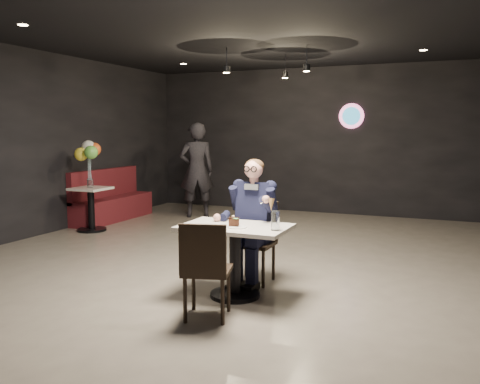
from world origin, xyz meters
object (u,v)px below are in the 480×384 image
at_px(chair_near, 207,269).
at_px(passerby, 197,170).
at_px(seated_man, 254,220).
at_px(booth_bench, 113,195).
at_px(main_table, 235,261).
at_px(side_table, 91,210).
at_px(chair_far, 254,242).
at_px(balloon_vase, 90,183).
at_px(sundae_glass, 275,221).

height_order(chair_near, passerby, passerby).
height_order(seated_man, booth_bench, seated_man).
bearing_deg(main_table, booth_bench, 140.79).
distance_m(seated_man, booth_bench, 4.77).
distance_m(main_table, chair_near, 0.65).
bearing_deg(side_table, seated_man, -24.62).
relative_size(main_table, chair_far, 1.20).
height_order(chair_far, balloon_vase, chair_far).
bearing_deg(sundae_glass, passerby, 126.06).
height_order(chair_near, side_table, chair_near).
distance_m(chair_near, side_table, 4.64).
relative_size(main_table, seated_man, 0.76).
height_order(sundae_glass, passerby, passerby).
xyz_separation_m(seated_man, passerby, (-2.65, 3.65, 0.21)).
bearing_deg(chair_far, balloon_vase, 155.38).
xyz_separation_m(sundae_glass, side_table, (-4.11, 2.29, -0.49)).
distance_m(chair_far, balloon_vase, 4.03).
xyz_separation_m(seated_man, balloon_vase, (-3.65, 1.67, 0.11)).
height_order(chair_far, seated_man, seated_man).
height_order(seated_man, balloon_vase, seated_man).
height_order(booth_bench, passerby, passerby).
height_order(main_table, chair_far, chair_far).
relative_size(chair_near, seated_man, 0.64).
distance_m(main_table, seated_man, 0.65).
relative_size(sundae_glass, booth_bench, 0.10).
bearing_deg(booth_bench, chair_near, -44.36).
xyz_separation_m(chair_near, booth_bench, (-3.95, 3.86, 0.03)).
bearing_deg(passerby, chair_near, 85.76).
xyz_separation_m(side_table, balloon_vase, (0.00, 0.00, 0.48)).
bearing_deg(seated_man, sundae_glass, -53.46).
bearing_deg(booth_bench, side_table, -73.30).
relative_size(main_table, chair_near, 1.20).
bearing_deg(main_table, seated_man, 90.00).
xyz_separation_m(booth_bench, balloon_vase, (0.30, -1.00, 0.34)).
relative_size(main_table, sundae_glass, 5.83).
relative_size(chair_near, sundae_glass, 4.88).
distance_m(sundae_glass, booth_bench, 5.51).
bearing_deg(balloon_vase, seated_man, -24.62).
bearing_deg(chair_far, side_table, 155.38).
xyz_separation_m(chair_near, side_table, (-3.65, 2.86, -0.11)).
distance_m(main_table, sundae_glass, 0.66).
bearing_deg(booth_bench, passerby, 36.92).
distance_m(sundae_glass, passerby, 5.28).
bearing_deg(main_table, side_table, 148.66).
bearing_deg(chair_far, sundae_glass, -53.46).
xyz_separation_m(main_table, seated_man, (0.00, 0.55, 0.34)).
relative_size(seated_man, passerby, 0.77).
bearing_deg(passerby, chair_far, 93.04).
bearing_deg(side_table, booth_bench, 106.70).
bearing_deg(booth_bench, balloon_vase, -73.30).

